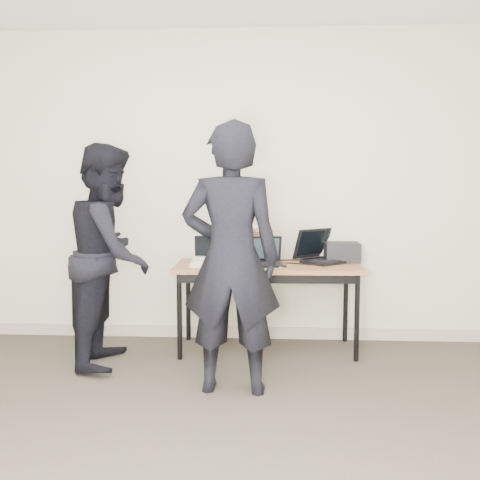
# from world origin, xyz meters

# --- Properties ---
(room) EXTENTS (4.60, 4.60, 2.80)m
(room) POSITION_xyz_m (0.00, 0.00, 1.35)
(room) COLOR #3F372F
(room) RESTS_ON ground
(desk) EXTENTS (1.52, 0.69, 0.72)m
(desk) POSITION_xyz_m (0.31, 1.89, 0.66)
(desk) COLOR brown
(desk) RESTS_ON ground
(laptop_beige) EXTENTS (0.33, 0.32, 0.25)m
(laptop_beige) POSITION_xyz_m (-0.16, 1.85, 0.77)
(laptop_beige) COLOR beige
(laptop_beige) RESTS_ON desk
(laptop_center) EXTENTS (0.34, 0.33, 0.23)m
(laptop_center) POSITION_xyz_m (0.29, 1.86, 0.77)
(laptop_center) COLOR black
(laptop_center) RESTS_ON desk
(laptop_right) EXTENTS (0.52, 0.52, 0.28)m
(laptop_right) POSITION_xyz_m (0.76, 2.06, 0.78)
(laptop_right) COLOR black
(laptop_right) RESTS_ON desk
(leather_satchel) EXTENTS (0.38, 0.23, 0.25)m
(leather_satchel) POSITION_xyz_m (0.13, 2.12, 0.85)
(leather_satchel) COLOR brown
(leather_satchel) RESTS_ON desk
(tissue) EXTENTS (0.14, 0.11, 0.08)m
(tissue) POSITION_xyz_m (0.16, 2.12, 1.00)
(tissue) COLOR white
(tissue) RESTS_ON leather_satchel
(equipment_box) EXTENTS (0.29, 0.24, 0.16)m
(equipment_box) POSITION_xyz_m (0.94, 2.08, 0.80)
(equipment_box) COLOR black
(equipment_box) RESTS_ON desk
(power_brick) EXTENTS (0.09, 0.07, 0.03)m
(power_brick) POSITION_xyz_m (0.09, 1.72, 0.74)
(power_brick) COLOR black
(power_brick) RESTS_ON desk
(cables) EXTENTS (1.15, 0.45, 0.01)m
(cables) POSITION_xyz_m (0.35, 1.89, 0.72)
(cables) COLOR black
(cables) RESTS_ON desk
(person_typist) EXTENTS (0.65, 0.44, 1.78)m
(person_typist) POSITION_xyz_m (0.07, 1.01, 0.89)
(person_typist) COLOR black
(person_typist) RESTS_ON ground
(person_observer) EXTENTS (0.67, 0.84, 1.68)m
(person_observer) POSITION_xyz_m (-0.89, 1.54, 0.84)
(person_observer) COLOR black
(person_observer) RESTS_ON ground
(baseboard) EXTENTS (4.50, 0.03, 0.10)m
(baseboard) POSITION_xyz_m (0.00, 2.23, 0.05)
(baseboard) COLOR #AEA390
(baseboard) RESTS_ON ground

